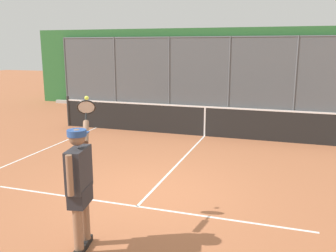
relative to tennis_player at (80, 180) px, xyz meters
name	(u,v)px	position (x,y,z in m)	size (l,w,h in m)	color
ground_plane	(149,194)	(-0.18, -2.09, -1.02)	(60.00, 60.00, 0.00)	#A8603D
court_line_markings	(131,212)	(-0.18, -1.26, -1.02)	(7.77, 9.97, 0.01)	white
fence_backdrop	(232,70)	(-0.18, -12.30, 0.75)	(19.19, 1.37, 3.57)	#565B60
tennis_net	(205,121)	(-0.18, -6.98, -0.53)	(9.99, 0.09, 1.07)	#2D2D2D
tennis_player	(80,180)	(0.00, 0.00, 0.00)	(0.66, 1.36, 2.02)	black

